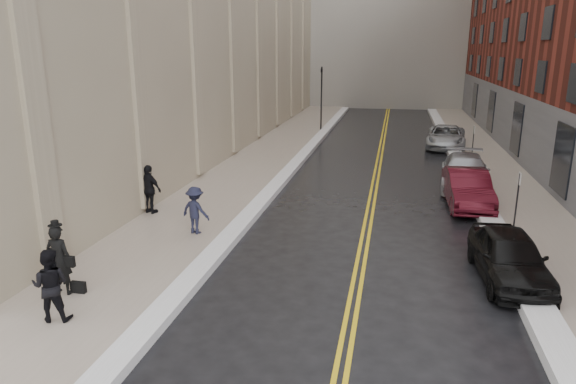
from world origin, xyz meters
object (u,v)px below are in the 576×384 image
at_px(car_maroon, 467,188).
at_px(pedestrian_b, 195,210).
at_px(pedestrian_c, 149,189).
at_px(pedestrian_a, 50,285).
at_px(car_silver_near, 465,172).
at_px(car_black, 509,257).
at_px(pedestrian_main, 59,260).
at_px(car_silver_far, 446,137).

xyz_separation_m(car_maroon, pedestrian_b, (-10.02, -5.94, 0.22)).
height_order(car_maroon, pedestrian_c, pedestrian_c).
bearing_deg(pedestrian_b, pedestrian_c, -18.54).
bearing_deg(pedestrian_a, car_silver_near, -139.80).
bearing_deg(car_black, pedestrian_main, -167.01).
relative_size(car_black, car_silver_far, 0.80).
distance_m(car_black, pedestrian_a, 12.46).
relative_size(car_black, pedestrian_main, 2.25).
xyz_separation_m(car_maroon, pedestrian_c, (-12.69, -4.11, 0.35)).
height_order(pedestrian_b, pedestrian_c, pedestrian_c).
bearing_deg(pedestrian_a, car_maroon, -145.58).
bearing_deg(pedestrian_main, car_black, -163.22).
height_order(car_maroon, pedestrian_main, pedestrian_main).
height_order(pedestrian_main, pedestrian_c, pedestrian_c).
relative_size(car_black, car_maroon, 0.92).
distance_m(car_silver_near, pedestrian_b, 13.80).
xyz_separation_m(car_black, pedestrian_main, (-12.08, -3.66, 0.38)).
relative_size(car_silver_far, pedestrian_b, 3.16).
xyz_separation_m(pedestrian_a, pedestrian_b, (1.13, 6.51, -0.06)).
xyz_separation_m(car_maroon, pedestrian_a, (-11.14, -12.45, 0.28)).
height_order(car_silver_far, pedestrian_c, pedestrian_c).
relative_size(car_maroon, pedestrian_b, 2.78).
distance_m(car_maroon, pedestrian_main, 16.24).
bearing_deg(pedestrian_main, car_silver_far, -115.80).
xyz_separation_m(pedestrian_main, pedestrian_a, (0.66, -1.30, -0.06)).
bearing_deg(car_silver_near, pedestrian_b, -133.42).
height_order(car_black, pedestrian_a, pedestrian_a).
distance_m(pedestrian_main, pedestrian_b, 5.51).
height_order(car_black, car_silver_far, car_silver_far).
xyz_separation_m(car_black, pedestrian_b, (-10.29, 1.54, 0.26)).
relative_size(car_maroon, car_silver_far, 0.88).
height_order(car_maroon, pedestrian_b, pedestrian_b).
relative_size(car_silver_far, pedestrian_main, 2.80).
height_order(car_silver_far, pedestrian_main, pedestrian_main).
relative_size(car_silver_near, car_silver_far, 0.99).
height_order(pedestrian_a, pedestrian_b, pedestrian_a).
bearing_deg(car_silver_near, pedestrian_a, -121.21).
distance_m(car_black, pedestrian_c, 13.41).
xyz_separation_m(car_silver_far, pedestrian_b, (-10.29, -19.88, 0.25)).
bearing_deg(car_black, car_silver_near, 86.13).
relative_size(car_maroon, pedestrian_main, 2.45).
bearing_deg(car_silver_far, car_silver_near, -84.33).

